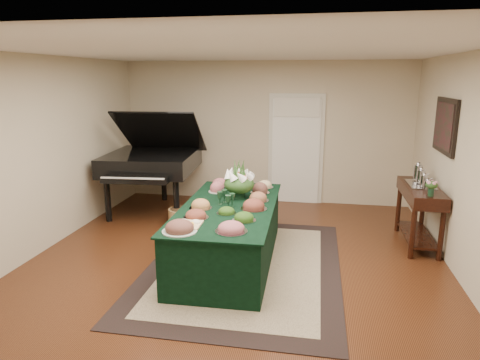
% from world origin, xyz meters
% --- Properties ---
extents(ground, '(6.00, 6.00, 0.00)m').
position_xyz_m(ground, '(0.00, 0.00, 0.00)').
color(ground, black).
rests_on(ground, ground).
extents(area_rug, '(2.45, 3.43, 0.01)m').
position_xyz_m(area_rug, '(0.13, -0.12, 0.01)').
color(area_rug, black).
rests_on(area_rug, ground).
extents(kitchen_doorway, '(1.05, 0.07, 2.10)m').
position_xyz_m(kitchen_doorway, '(0.60, 2.97, 1.02)').
color(kitchen_doorway, beige).
rests_on(kitchen_doorway, ground).
extents(buffet_table, '(1.23, 2.53, 0.78)m').
position_xyz_m(buffet_table, '(-0.09, -0.01, 0.39)').
color(buffet_table, black).
rests_on(buffet_table, ground).
extents(food_platters, '(1.02, 2.35, 0.12)m').
position_xyz_m(food_platters, '(-0.08, -0.06, 0.82)').
color(food_platters, '#B9B9C2').
rests_on(food_platters, buffet_table).
extents(cutting_board, '(0.32, 0.32, 0.10)m').
position_xyz_m(cutting_board, '(-0.40, -0.81, 0.81)').
color(cutting_board, tan).
rests_on(cutting_board, buffet_table).
extents(green_goblets, '(0.25, 0.32, 0.18)m').
position_xyz_m(green_goblets, '(-0.13, -0.01, 0.87)').
color(green_goblets, '#13311D').
rests_on(green_goblets, buffet_table).
extents(floral_centerpiece, '(0.43, 0.43, 0.43)m').
position_xyz_m(floral_centerpiece, '(-0.03, 0.38, 1.03)').
color(floral_centerpiece, '#13311D').
rests_on(floral_centerpiece, buffet_table).
extents(grand_piano, '(1.72, 1.93, 1.85)m').
position_xyz_m(grand_piano, '(-1.89, 1.90, 0.94)').
color(grand_piano, black).
rests_on(grand_piano, ground).
extents(wicker_basket, '(0.43, 0.43, 0.27)m').
position_xyz_m(wicker_basket, '(-1.18, 1.30, 0.13)').
color(wicker_basket, olive).
rests_on(wicker_basket, ground).
extents(mahogany_sideboard, '(0.45, 1.29, 0.88)m').
position_xyz_m(mahogany_sideboard, '(2.50, 1.07, 0.68)').
color(mahogany_sideboard, black).
rests_on(mahogany_sideboard, ground).
extents(tea_service, '(0.34, 0.74, 0.30)m').
position_xyz_m(tea_service, '(2.50, 1.13, 1.00)').
color(tea_service, '#B9B9C2').
rests_on(tea_service, mahogany_sideboard).
extents(pink_bouquet, '(0.17, 0.17, 0.22)m').
position_xyz_m(pink_bouquet, '(2.49, 0.56, 1.02)').
color(pink_bouquet, '#13311D').
rests_on(pink_bouquet, mahogany_sideboard).
extents(wall_painting, '(0.05, 0.95, 0.75)m').
position_xyz_m(wall_painting, '(2.72, 1.07, 1.75)').
color(wall_painting, black).
rests_on(wall_painting, ground).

